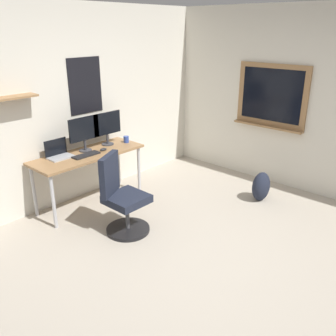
% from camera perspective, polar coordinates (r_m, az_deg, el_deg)
% --- Properties ---
extents(ground_plane, '(5.20, 5.20, 0.00)m').
position_cam_1_polar(ground_plane, '(3.92, 7.09, -14.77)').
color(ground_plane, '#ADA393').
rests_on(ground_plane, ground).
extents(wall_back, '(5.00, 0.30, 2.60)m').
position_cam_1_polar(wall_back, '(5.06, -15.69, 9.22)').
color(wall_back, silver).
rests_on(wall_back, ground).
extents(wall_right, '(0.22, 5.00, 2.60)m').
position_cam_1_polar(wall_right, '(5.48, 22.72, 9.24)').
color(wall_right, silver).
rests_on(wall_right, ground).
extents(desk, '(1.52, 0.57, 0.73)m').
position_cam_1_polar(desk, '(4.95, -12.39, 1.47)').
color(desk, '#997047').
rests_on(desk, ground).
extents(office_chair, '(0.54, 0.56, 0.95)m').
position_cam_1_polar(office_chair, '(4.30, -7.27, -4.95)').
color(office_chair, black).
rests_on(office_chair, ground).
extents(laptop, '(0.31, 0.21, 0.23)m').
position_cam_1_polar(laptop, '(4.85, -16.75, 2.24)').
color(laptop, '#ADAFB5').
rests_on(laptop, desk).
extents(monitor_primary, '(0.46, 0.17, 0.46)m').
position_cam_1_polar(monitor_primary, '(4.94, -12.98, 5.59)').
color(monitor_primary, '#38383D').
rests_on(monitor_primary, desk).
extents(monitor_secondary, '(0.46, 0.17, 0.46)m').
position_cam_1_polar(monitor_secondary, '(5.16, -9.54, 6.50)').
color(monitor_secondary, '#38383D').
rests_on(monitor_secondary, desk).
extents(keyboard, '(0.37, 0.13, 0.02)m').
position_cam_1_polar(keyboard, '(4.83, -12.69, 1.99)').
color(keyboard, black).
rests_on(keyboard, desk).
extents(computer_mouse, '(0.10, 0.06, 0.03)m').
position_cam_1_polar(computer_mouse, '(4.98, -10.10, 2.88)').
color(computer_mouse, '#262628').
rests_on(computer_mouse, desk).
extents(coffee_mug, '(0.08, 0.08, 0.09)m').
position_cam_1_polar(coffee_mug, '(5.29, -6.57, 4.48)').
color(coffee_mug, '#334CA5').
rests_on(coffee_mug, desk).
extents(backpack, '(0.32, 0.22, 0.42)m').
position_cam_1_polar(backpack, '(5.25, 14.37, -2.82)').
color(backpack, '#1E2333').
rests_on(backpack, ground).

